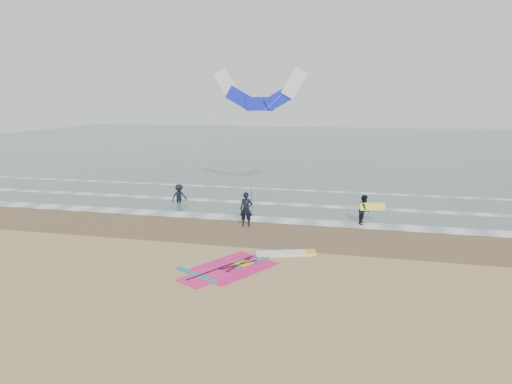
% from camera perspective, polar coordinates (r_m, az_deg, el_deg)
% --- Properties ---
extents(ground, '(120.00, 120.00, 0.00)m').
position_cam_1_polar(ground, '(16.67, -0.19, -11.05)').
color(ground, tan).
rests_on(ground, ground).
extents(sea_water, '(120.00, 80.00, 0.02)m').
position_cam_1_polar(sea_water, '(63.39, 9.80, 5.72)').
color(sea_water, '#47605E').
rests_on(sea_water, ground).
extents(wet_sand_band, '(120.00, 5.00, 0.01)m').
position_cam_1_polar(wet_sand_band, '(22.21, 3.35, -5.17)').
color(wet_sand_band, brown).
rests_on(wet_sand_band, ground).
extents(foam_waterline, '(120.00, 9.15, 0.02)m').
position_cam_1_polar(foam_waterline, '(26.44, 4.98, -2.38)').
color(foam_waterline, white).
rests_on(foam_waterline, ground).
extents(windsurf_rig, '(5.17, 4.90, 0.12)m').
position_cam_1_polar(windsurf_rig, '(18.20, -0.99, -8.93)').
color(windsurf_rig, white).
rests_on(windsurf_rig, ground).
extents(person_standing, '(0.67, 0.47, 1.77)m').
position_cam_1_polar(person_standing, '(23.18, -1.24, -2.18)').
color(person_standing, black).
rests_on(person_standing, ground).
extents(person_walking, '(0.74, 0.87, 1.55)m').
position_cam_1_polar(person_walking, '(24.20, 13.39, -2.16)').
color(person_walking, black).
rests_on(person_walking, ground).
extents(person_wading, '(1.12, 1.11, 1.55)m').
position_cam_1_polar(person_wading, '(28.66, -9.61, 0.13)').
color(person_wading, black).
rests_on(person_wading, ground).
extents(held_pole, '(0.17, 0.86, 1.82)m').
position_cam_1_polar(held_pole, '(23.02, -0.52, -1.22)').
color(held_pole, black).
rests_on(held_pole, ground).
extents(carried_kiteboard, '(1.30, 0.51, 0.39)m').
position_cam_1_polar(carried_kiteboard, '(24.07, 14.37, -1.78)').
color(carried_kiteboard, yellow).
rests_on(carried_kiteboard, ground).
extents(surf_kite, '(7.48, 3.27, 7.34)m').
position_cam_1_polar(surf_kite, '(29.69, 0.45, 12.17)').
color(surf_kite, white).
rests_on(surf_kite, ground).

